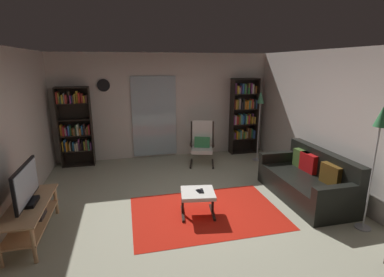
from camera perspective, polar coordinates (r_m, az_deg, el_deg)
ground_plane at (r=4.90m, az=-0.23°, el=-13.74°), size 7.02×7.02×0.00m
wall_back at (r=7.23m, az=-5.50°, el=6.50°), size 5.60×0.06×2.60m
wall_right at (r=5.67m, az=27.42°, el=2.56°), size 0.06×6.00×2.60m
glass_door_panel at (r=7.18m, az=-7.57°, el=4.35°), size 1.10×0.01×2.00m
area_rug at (r=4.76m, az=2.92°, el=-14.61°), size 2.38×1.61×0.01m
tv_stand at (r=4.61m, az=-29.64°, el=-13.17°), size 0.47×1.30×0.50m
television at (r=4.42m, az=-30.38°, el=-8.27°), size 0.20×0.90×0.56m
bookshelf_near_tv at (r=7.07m, az=-22.40°, el=2.40°), size 0.72×0.30×1.84m
bookshelf_near_sofa at (r=7.62m, az=10.29°, el=4.89°), size 0.70×0.30×1.98m
leather_sofa at (r=5.52m, az=22.26°, el=-7.93°), size 0.88×1.83×0.85m
lounge_armchair at (r=6.76m, az=2.05°, el=-0.67°), size 0.72×0.78×1.02m
ottoman at (r=4.56m, az=1.16°, el=-11.41°), size 0.59×0.55×0.40m
tv_remote at (r=4.54m, az=2.02°, el=-10.47°), size 0.06×0.15×0.02m
cell_phone at (r=4.53m, az=1.47°, el=-10.56°), size 0.10×0.15×0.01m
floor_lamp_by_sofa at (r=4.56m, az=33.51°, el=1.05°), size 0.22×0.22×1.80m
floor_lamp_by_shelf at (r=7.01m, az=13.53°, el=6.16°), size 0.22×0.22×1.71m
wall_clock at (r=7.05m, az=-17.38°, el=10.18°), size 0.29×0.03×0.29m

